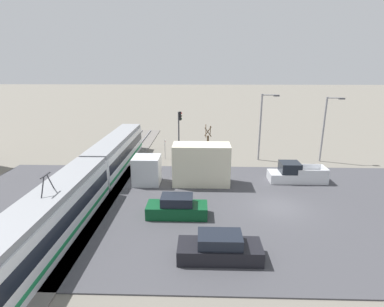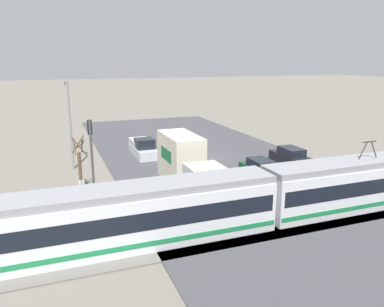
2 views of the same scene
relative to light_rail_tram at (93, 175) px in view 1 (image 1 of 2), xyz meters
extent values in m
plane|color=slate|center=(-2.41, -15.05, -1.62)|extent=(320.00, 320.00, 0.00)
cube|color=#424247|center=(-2.41, -15.05, -1.58)|extent=(18.94, 51.68, 0.08)
cube|color=slate|center=(-2.41, 0.00, -1.58)|extent=(56.58, 4.40, 0.08)
cube|color=gray|center=(-2.41, -0.72, -1.47)|extent=(55.45, 0.10, 0.14)
cube|color=gray|center=(-2.41, 0.72, -1.47)|extent=(55.45, 0.10, 0.14)
cube|color=white|center=(-7.41, 0.00, -0.15)|extent=(14.47, 2.53, 2.78)
cube|color=black|center=(-7.41, 0.00, 0.18)|extent=(14.04, 2.56, 0.93)
cube|color=#1E844C|center=(-7.41, 0.00, -1.01)|extent=(14.33, 2.57, 0.26)
cube|color=gray|center=(-7.41, 0.00, 1.44)|extent=(14.47, 2.32, 0.40)
cube|color=white|center=(7.41, 0.00, -0.15)|extent=(14.47, 2.53, 2.78)
cube|color=black|center=(7.41, 0.00, 0.18)|extent=(14.04, 2.56, 0.93)
cube|color=#1E844C|center=(7.41, 0.00, -1.01)|extent=(14.33, 2.57, 0.26)
cube|color=gray|center=(7.41, 0.00, 1.44)|extent=(14.47, 2.32, 0.40)
cylinder|color=#2D2D33|center=(-7.86, 0.00, 2.19)|extent=(0.66, 0.07, 1.15)
cylinder|color=#2D2D33|center=(-6.96, 0.00, 2.19)|extent=(0.66, 0.07, 1.15)
cube|color=#2D2D33|center=(-7.41, 0.00, 2.74)|extent=(1.10, 0.08, 0.06)
cube|color=silver|center=(2.17, -4.16, -0.27)|extent=(2.35, 2.41, 2.54)
cube|color=beige|center=(2.17, -9.13, 0.32)|extent=(2.35, 5.12, 3.73)
cube|color=#196B38|center=(3.35, -9.13, 0.70)|extent=(0.02, 2.56, 0.93)
cube|color=silver|center=(3.05, -18.10, -1.10)|extent=(1.91, 5.23, 0.88)
cube|color=black|center=(3.05, -17.37, -0.18)|extent=(1.76, 1.78, 0.96)
cube|color=silver|center=(3.93, -19.20, -0.40)|extent=(0.11, 2.61, 0.51)
cube|color=silver|center=(2.17, -19.20, -0.40)|extent=(0.11, 2.61, 0.51)
cube|color=silver|center=(3.05, -20.61, -0.40)|extent=(1.76, 0.21, 0.51)
cube|color=red|center=(3.79, -20.69, -0.83)|extent=(0.14, 0.04, 0.18)
cube|color=black|center=(-8.95, -10.16, -1.10)|extent=(1.81, 4.70, 0.87)
cube|color=black|center=(-8.95, -10.16, -0.35)|extent=(1.55, 2.44, 0.64)
cube|color=#0C4723|center=(-4.06, -7.40, -1.09)|extent=(1.73, 4.34, 0.90)
cube|color=black|center=(-4.06, -7.40, -0.31)|extent=(1.48, 2.26, 0.66)
cylinder|color=#47474C|center=(9.14, -6.60, 1.22)|extent=(0.16, 0.16, 5.68)
cube|color=black|center=(9.14, -6.78, 3.59)|extent=(0.28, 0.22, 0.95)
sphere|color=red|center=(9.14, -6.90, 3.91)|extent=(0.18, 0.18, 0.18)
sphere|color=#3C2C06|center=(9.14, -6.90, 3.59)|extent=(0.18, 0.18, 0.18)
sphere|color=black|center=(9.14, -6.90, 3.27)|extent=(0.18, 0.18, 0.18)
cylinder|color=brown|center=(9.74, -9.88, -0.18)|extent=(0.24, 0.24, 2.88)
cylinder|color=brown|center=(9.99, -9.88, 1.71)|extent=(0.09, 0.82, 1.11)
cylinder|color=brown|center=(9.74, -9.63, 1.81)|extent=(0.98, 0.09, 1.35)
cylinder|color=brown|center=(9.49, -9.88, 1.71)|extent=(0.09, 0.82, 1.11)
cylinder|color=brown|center=(9.74, -10.13, 1.81)|extent=(0.98, 0.09, 1.35)
cylinder|color=gray|center=(9.91, -15.76, 2.16)|extent=(0.20, 0.20, 7.56)
cylinder|color=gray|center=(9.91, -16.56, 5.82)|extent=(0.12, 1.60, 0.12)
cube|color=#515156|center=(9.91, -17.31, 5.76)|extent=(0.36, 0.60, 0.18)
cylinder|color=gray|center=(9.62, -22.72, 2.02)|extent=(0.20, 0.20, 7.29)
cylinder|color=gray|center=(9.62, -23.52, 5.55)|extent=(0.12, 1.60, 0.12)
cube|color=#515156|center=(9.62, -24.27, 5.49)|extent=(0.36, 0.60, 0.18)
cylinder|color=gray|center=(10.02, -4.90, -0.47)|extent=(0.06, 0.06, 2.31)
cube|color=white|center=(10.02, -4.93, 0.47)|extent=(0.32, 0.02, 0.44)
cube|color=red|center=(10.02, -4.94, 0.47)|extent=(0.31, 0.01, 0.10)
camera|label=1|loc=(-23.52, -9.05, 8.86)|focal=28.00mm
camera|label=2|loc=(11.40, 17.70, 7.83)|focal=35.00mm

